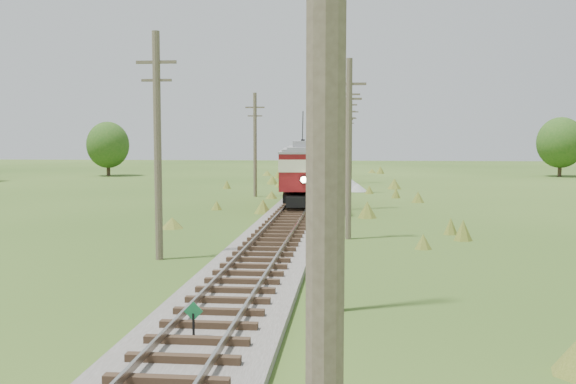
# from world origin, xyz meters

# --- Properties ---
(ground) EXTENTS (260.00, 260.00, 0.00)m
(ground) POSITION_xyz_m (0.00, 0.00, 0.00)
(ground) COLOR #284715
(ground) RESTS_ON ground
(railbed_main) EXTENTS (3.60, 96.00, 0.57)m
(railbed_main) POSITION_xyz_m (0.00, 34.00, 0.19)
(railbed_main) COLOR #605B54
(railbed_main) RESTS_ON ground
(switch_marker) EXTENTS (0.45, 0.06, 1.08)m
(switch_marker) POSITION_xyz_m (-0.20, 1.50, 0.63)
(switch_marker) COLOR black
(switch_marker) RESTS_ON ground
(streetcar) EXTENTS (4.25, 13.69, 6.20)m
(streetcar) POSITION_xyz_m (0.00, 32.94, 2.83)
(streetcar) COLOR black
(streetcar) RESTS_ON ground
(gondola) EXTENTS (3.47, 7.60, 2.43)m
(gondola) POSITION_xyz_m (0.00, 58.35, 1.87)
(gondola) COLOR black
(gondola) RESTS_ON ground
(gravel_pile) EXTENTS (3.49, 3.70, 1.27)m
(gravel_pile) POSITION_xyz_m (3.35, 46.98, 0.59)
(gravel_pile) COLOR gray
(gravel_pile) RESTS_ON ground
(utility_pole_r_0) EXTENTS (1.60, 0.30, 8.50)m
(utility_pole_r_0) POSITION_xyz_m (3.20, -8.00, 4.37)
(utility_pole_r_0) COLOR brown
(utility_pole_r_0) RESTS_ON ground
(utility_pole_r_1) EXTENTS (0.30, 0.30, 8.80)m
(utility_pole_r_1) POSITION_xyz_m (3.10, 5.00, 4.40)
(utility_pole_r_1) COLOR brown
(utility_pole_r_1) RESTS_ON ground
(utility_pole_r_2) EXTENTS (1.60, 0.30, 8.60)m
(utility_pole_r_2) POSITION_xyz_m (3.30, 18.00, 4.42)
(utility_pole_r_2) COLOR brown
(utility_pole_r_2) RESTS_ON ground
(utility_pole_r_3) EXTENTS (1.60, 0.30, 9.00)m
(utility_pole_r_3) POSITION_xyz_m (3.20, 31.00, 4.63)
(utility_pole_r_3) COLOR brown
(utility_pole_r_3) RESTS_ON ground
(utility_pole_r_4) EXTENTS (1.60, 0.30, 8.40)m
(utility_pole_r_4) POSITION_xyz_m (3.00, 44.00, 4.32)
(utility_pole_r_4) COLOR brown
(utility_pole_r_4) RESTS_ON ground
(utility_pole_r_5) EXTENTS (1.60, 0.30, 8.90)m
(utility_pole_r_5) POSITION_xyz_m (3.40, 57.00, 4.58)
(utility_pole_r_5) COLOR brown
(utility_pole_r_5) RESTS_ON ground
(utility_pole_r_6) EXTENTS (1.60, 0.30, 8.70)m
(utility_pole_r_6) POSITION_xyz_m (3.20, 70.00, 4.47)
(utility_pole_r_6) COLOR brown
(utility_pole_r_6) RESTS_ON ground
(utility_pole_l_a) EXTENTS (1.60, 0.30, 9.00)m
(utility_pole_l_a) POSITION_xyz_m (-4.20, 12.00, 4.63)
(utility_pole_l_a) COLOR brown
(utility_pole_l_a) RESTS_ON ground
(utility_pole_l_b) EXTENTS (1.60, 0.30, 8.60)m
(utility_pole_l_b) POSITION_xyz_m (-4.50, 40.00, 4.42)
(utility_pole_l_b) COLOR brown
(utility_pole_l_b) RESTS_ON ground
(tree_mid_a) EXTENTS (5.46, 5.46, 7.03)m
(tree_mid_a) POSITION_xyz_m (-28.00, 68.00, 4.02)
(tree_mid_a) COLOR #38281C
(tree_mid_a) RESTS_ON ground
(tree_mid_b) EXTENTS (5.88, 5.88, 7.57)m
(tree_mid_b) POSITION_xyz_m (30.00, 72.00, 4.33)
(tree_mid_b) COLOR #38281C
(tree_mid_b) RESTS_ON ground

